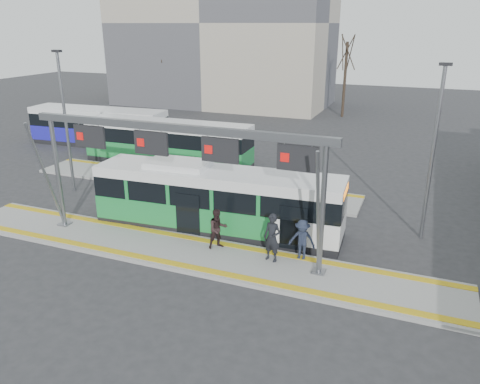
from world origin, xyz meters
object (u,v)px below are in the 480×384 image
object	(u,v)px
hero_bus	(217,200)
passenger_c	(302,240)
gantry	(176,151)
passenger_b	(218,229)
passenger_a	(272,238)

from	to	relation	value
hero_bus	passenger_c	distance (m)	4.75
gantry	passenger_b	xyz separation A→B (m)	(1.48, 0.52, -3.30)
gantry	passenger_c	world-z (taller)	gantry
hero_bus	passenger_a	size ratio (longest dim) A/B	5.86
passenger_c	passenger_b	bearing A→B (deg)	-174.43
hero_bus	gantry	bearing A→B (deg)	-105.52
passenger_b	passenger_c	xyz separation A→B (m)	(3.48, 0.32, -0.02)
gantry	passenger_a	distance (m)	5.04
gantry	hero_bus	xyz separation A→B (m)	(0.54, 2.50, -2.88)
gantry	passenger_b	bearing A→B (deg)	19.38
passenger_a	passenger_c	bearing A→B (deg)	40.46
hero_bus	passenger_b	size ratio (longest dim) A/B	6.74
gantry	passenger_a	bearing A→B (deg)	4.28
gantry	passenger_c	bearing A→B (deg)	9.66
hero_bus	passenger_b	bearing A→B (deg)	-67.86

